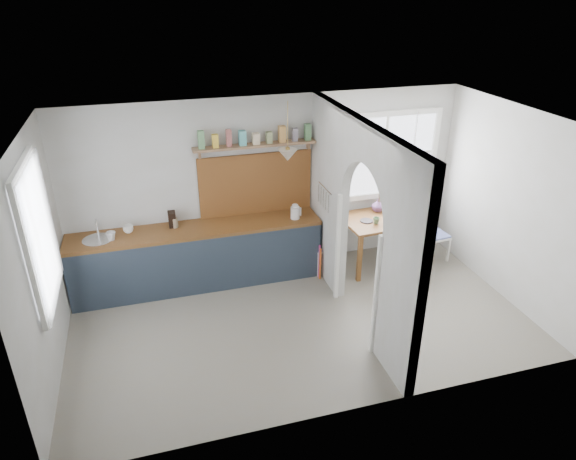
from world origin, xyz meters
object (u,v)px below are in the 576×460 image
object	(u,v)px
vase	(378,205)
chair_left	(322,245)
dining_table	(382,241)
kettle	(295,212)
chair_right	(434,234)

from	to	relation	value
vase	chair_left	bearing A→B (deg)	-171.04
dining_table	vase	distance (m)	0.55
kettle	chair_left	bearing A→B (deg)	-0.74
dining_table	vase	bearing A→B (deg)	83.84
vase	chair_right	bearing A→B (deg)	-21.66
chair_right	vase	xyz separation A→B (m)	(-0.84, 0.34, 0.46)
chair_left	vase	distance (m)	1.07
chair_left	vase	world-z (taller)	vase
dining_table	kettle	xyz separation A→B (m)	(-1.37, 0.10, 0.61)
dining_table	vase	xyz separation A→B (m)	(0.01, 0.25, 0.49)
dining_table	chair_left	size ratio (longest dim) A/B	1.52
chair_left	chair_right	size ratio (longest dim) A/B	0.98
dining_table	chair_right	size ratio (longest dim) A/B	1.48
dining_table	vase	world-z (taller)	vase
chair_left	kettle	bearing A→B (deg)	-105.28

